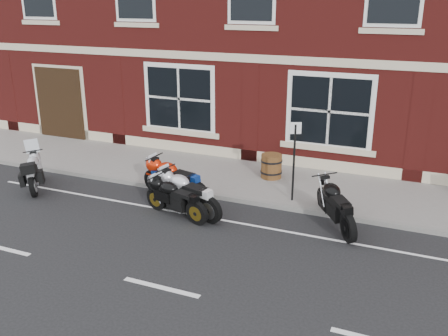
{
  "coord_description": "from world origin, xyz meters",
  "views": [
    {
      "loc": [
        4.26,
        -10.04,
        5.2
      ],
      "look_at": [
        -0.66,
        1.6,
        0.83
      ],
      "focal_mm": 40.0,
      "sensor_mm": 36.0,
      "label": 1
    }
  ],
  "objects_px": {
    "moto_sport_red": "(175,178)",
    "moto_naked_black": "(337,203)",
    "moto_touring_silver": "(36,170)",
    "barrel_planter": "(271,166)",
    "moto_sport_silver": "(187,192)",
    "parking_sign": "(294,156)",
    "moto_sport_black": "(176,197)"
  },
  "relations": [
    {
      "from": "moto_sport_red",
      "to": "moto_sport_black",
      "type": "xyz_separation_m",
      "value": [
        0.55,
        -0.99,
        -0.07
      ]
    },
    {
      "from": "moto_sport_red",
      "to": "moto_naked_black",
      "type": "distance_m",
      "value": 4.32
    },
    {
      "from": "moto_sport_red",
      "to": "parking_sign",
      "type": "distance_m",
      "value": 3.22
    },
    {
      "from": "moto_sport_red",
      "to": "moto_sport_black",
      "type": "height_order",
      "value": "moto_sport_red"
    },
    {
      "from": "moto_naked_black",
      "to": "moto_sport_red",
      "type": "bearing_deg",
      "value": 148.11
    },
    {
      "from": "moto_sport_black",
      "to": "moto_sport_silver",
      "type": "bearing_deg",
      "value": -17.44
    },
    {
      "from": "moto_touring_silver",
      "to": "barrel_planter",
      "type": "distance_m",
      "value": 6.76
    },
    {
      "from": "moto_sport_silver",
      "to": "barrel_planter",
      "type": "bearing_deg",
      "value": -3.47
    },
    {
      "from": "moto_naked_black",
      "to": "parking_sign",
      "type": "distance_m",
      "value": 1.74
    },
    {
      "from": "moto_touring_silver",
      "to": "moto_naked_black",
      "type": "bearing_deg",
      "value": -31.72
    },
    {
      "from": "moto_sport_black",
      "to": "moto_naked_black",
      "type": "relative_size",
      "value": 0.98
    },
    {
      "from": "moto_touring_silver",
      "to": "moto_sport_silver",
      "type": "distance_m",
      "value": 4.78
    },
    {
      "from": "moto_touring_silver",
      "to": "parking_sign",
      "type": "relative_size",
      "value": 0.77
    },
    {
      "from": "moto_sport_red",
      "to": "barrel_planter",
      "type": "xyz_separation_m",
      "value": [
        1.97,
        2.29,
        -0.11
      ]
    },
    {
      "from": "moto_touring_silver",
      "to": "moto_sport_red",
      "type": "height_order",
      "value": "moto_touring_silver"
    },
    {
      "from": "moto_touring_silver",
      "to": "parking_sign",
      "type": "xyz_separation_m",
      "value": [
        7.07,
        1.61,
        0.81
      ]
    },
    {
      "from": "moto_touring_silver",
      "to": "moto_sport_silver",
      "type": "relative_size",
      "value": 0.75
    },
    {
      "from": "moto_naked_black",
      "to": "barrel_planter",
      "type": "xyz_separation_m",
      "value": [
        -2.35,
        2.29,
        -0.11
      ]
    },
    {
      "from": "moto_sport_silver",
      "to": "moto_naked_black",
      "type": "xyz_separation_m",
      "value": [
        3.59,
        0.72,
        0.0
      ]
    },
    {
      "from": "moto_sport_red",
      "to": "moto_naked_black",
      "type": "bearing_deg",
      "value": -74.99
    },
    {
      "from": "moto_sport_black",
      "to": "barrel_planter",
      "type": "bearing_deg",
      "value": -7.13
    },
    {
      "from": "moto_sport_silver",
      "to": "moto_touring_silver",
      "type": "bearing_deg",
      "value": 109.42
    },
    {
      "from": "parking_sign",
      "to": "moto_sport_black",
      "type": "bearing_deg",
      "value": -167.73
    },
    {
      "from": "moto_sport_red",
      "to": "parking_sign",
      "type": "xyz_separation_m",
      "value": [
        3.01,
        0.85,
        0.75
      ]
    },
    {
      "from": "barrel_planter",
      "to": "moto_sport_black",
      "type": "bearing_deg",
      "value": -113.47
    },
    {
      "from": "barrel_planter",
      "to": "moto_naked_black",
      "type": "bearing_deg",
      "value": -44.34
    },
    {
      "from": "moto_sport_silver",
      "to": "moto_naked_black",
      "type": "height_order",
      "value": "moto_naked_black"
    },
    {
      "from": "moto_sport_silver",
      "to": "moto_naked_black",
      "type": "distance_m",
      "value": 3.67
    },
    {
      "from": "moto_sport_silver",
      "to": "parking_sign",
      "type": "distance_m",
      "value": 2.88
    },
    {
      "from": "moto_touring_silver",
      "to": "barrel_planter",
      "type": "xyz_separation_m",
      "value": [
        6.03,
        3.05,
        -0.05
      ]
    },
    {
      "from": "parking_sign",
      "to": "moto_sport_red",
      "type": "bearing_deg",
      "value": 171.22
    },
    {
      "from": "moto_touring_silver",
      "to": "moto_sport_red",
      "type": "bearing_deg",
      "value": -26.21
    }
  ]
}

